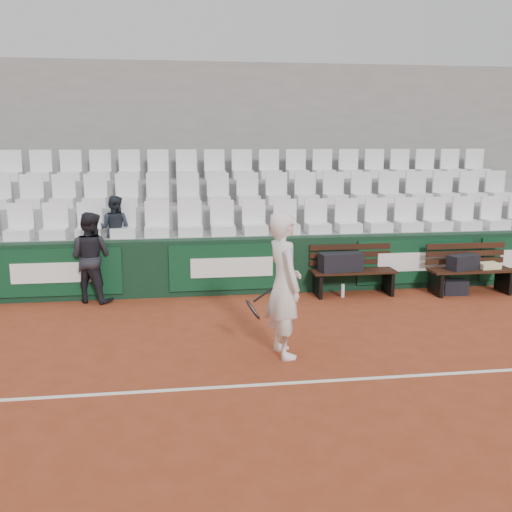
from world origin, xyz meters
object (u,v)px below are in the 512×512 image
at_px(sports_bag_left, 341,262).
at_px(water_bottle_near, 343,291).
at_px(sports_bag_ground, 454,287).
at_px(spectator_c, 114,204).
at_px(water_bottle_far, 442,288).
at_px(bench_right, 470,281).
at_px(sports_bag_right, 463,262).
at_px(ball_kid, 91,257).
at_px(tennis_player, 284,285).
at_px(bench_left, 353,282).

height_order(sports_bag_left, water_bottle_near, sports_bag_left).
distance_m(sports_bag_left, water_bottle_near, 0.51).
xyz_separation_m(sports_bag_ground, spectator_c, (-6.01, 1.15, 1.47)).
distance_m(water_bottle_near, water_bottle_far, 1.80).
bearing_deg(bench_right, spectator_c, 169.89).
distance_m(sports_bag_left, spectator_c, 4.18).
distance_m(sports_bag_right, sports_bag_ground, 0.47).
bearing_deg(sports_bag_left, ball_kid, 177.05).
bearing_deg(spectator_c, ball_kid, 82.66).
bearing_deg(water_bottle_far, sports_bag_right, 8.36).
distance_m(tennis_player, spectator_c, 4.40).
relative_size(sports_bag_left, water_bottle_far, 2.86).
height_order(sports_bag_left, ball_kid, ball_kid).
xyz_separation_m(sports_bag_right, spectator_c, (-6.16, 1.13, 1.02)).
relative_size(water_bottle_near, tennis_player, 0.13).
xyz_separation_m(bench_right, sports_bag_left, (-2.36, 0.19, 0.38)).
bearing_deg(bench_left, bench_right, -5.55).
bearing_deg(tennis_player, sports_bag_ground, 34.46).
height_order(sports_bag_left, tennis_player, tennis_player).
bearing_deg(tennis_player, bench_right, 32.52).
xyz_separation_m(bench_right, water_bottle_near, (-2.34, 0.07, -0.11)).
bearing_deg(ball_kid, water_bottle_far, -161.23).
relative_size(bench_right, sports_bag_ground, 3.44).
distance_m(bench_right, water_bottle_far, 0.56).
relative_size(bench_right, ball_kid, 0.97).
xyz_separation_m(water_bottle_far, tennis_player, (-3.34, -2.42, 0.80)).
bearing_deg(water_bottle_near, sports_bag_ground, -2.65).
xyz_separation_m(bench_right, water_bottle_far, (-0.55, -0.06, -0.09)).
relative_size(sports_bag_right, tennis_player, 0.30).
relative_size(sports_bag_ground, water_bottle_near, 1.84).
distance_m(sports_bag_left, sports_bag_ground, 2.12).
distance_m(bench_right, sports_bag_right, 0.39).
relative_size(water_bottle_far, tennis_player, 0.14).
distance_m(bench_right, spectator_c, 6.56).
distance_m(sports_bag_left, water_bottle_far, 1.89).
relative_size(bench_left, water_bottle_near, 6.35).
relative_size(bench_left, water_bottle_far, 5.75).
bearing_deg(water_bottle_near, tennis_player, -121.22).
bearing_deg(sports_bag_left, water_bottle_far, -7.90).
bearing_deg(bench_left, sports_bag_left, -176.76).
xyz_separation_m(tennis_player, spectator_c, (-2.42, 3.61, 0.67)).
xyz_separation_m(sports_bag_left, sports_bag_right, (2.20, -0.19, -0.03)).
bearing_deg(tennis_player, bench_left, 56.53).
height_order(bench_right, water_bottle_near, bench_right).
distance_m(tennis_player, ball_kid, 4.02).
height_order(bench_right, sports_bag_right, sports_bag_right).
distance_m(sports_bag_ground, spectator_c, 6.29).
relative_size(sports_bag_left, sports_bag_ground, 1.71).
relative_size(bench_right, water_bottle_near, 6.35).
xyz_separation_m(sports_bag_right, tennis_player, (-3.73, -2.48, 0.35)).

